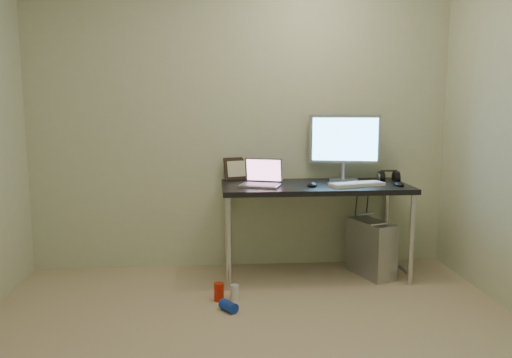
% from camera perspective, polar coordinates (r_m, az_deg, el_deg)
% --- Properties ---
extents(wall_back, '(3.50, 0.02, 2.50)m').
position_cam_1_polar(wall_back, '(4.19, -1.66, 6.76)').
color(wall_back, beige).
rests_on(wall_back, ground).
extents(desk, '(1.47, 0.64, 0.75)m').
position_cam_1_polar(desk, '(4.00, 6.74, -1.81)').
color(desk, black).
rests_on(desk, ground).
extents(tower_computer, '(0.32, 0.47, 0.48)m').
position_cam_1_polar(tower_computer, '(4.18, 13.00, -7.70)').
color(tower_computer, '#A9A9AD').
rests_on(tower_computer, ground).
extents(cable_a, '(0.01, 0.16, 0.69)m').
position_cam_1_polar(cable_a, '(4.41, 11.24, -4.47)').
color(cable_a, black).
rests_on(cable_a, ground).
extents(cable_b, '(0.02, 0.11, 0.71)m').
position_cam_1_polar(cable_b, '(4.42, 12.43, -4.74)').
color(cable_b, black).
rests_on(cable_b, ground).
extents(can_red, '(0.09, 0.09, 0.13)m').
position_cam_1_polar(can_red, '(3.62, -4.26, -12.74)').
color(can_red, red).
rests_on(can_red, ground).
extents(can_white, '(0.07, 0.07, 0.11)m').
position_cam_1_polar(can_white, '(3.64, -2.45, -12.81)').
color(can_white, silver).
rests_on(can_white, ground).
extents(can_blue, '(0.14, 0.15, 0.07)m').
position_cam_1_polar(can_blue, '(3.46, -3.16, -14.31)').
color(can_blue, '#1133AB').
rests_on(can_blue, ground).
extents(laptop, '(0.37, 0.33, 0.21)m').
position_cam_1_polar(laptop, '(3.89, 0.64, -0.04)').
color(laptop, '#AFB0B7').
rests_on(laptop, desk).
extents(monitor, '(0.58, 0.22, 0.55)m').
position_cam_1_polar(monitor, '(4.19, 10.06, 4.16)').
color(monitor, '#AFB0B7').
rests_on(monitor, desk).
extents(keyboard, '(0.45, 0.25, 0.03)m').
position_cam_1_polar(keyboard, '(3.95, 11.44, -0.60)').
color(keyboard, white).
rests_on(keyboard, desk).
extents(mouse_right, '(0.08, 0.12, 0.04)m').
position_cam_1_polar(mouse_right, '(4.03, 16.02, -0.50)').
color(mouse_right, black).
rests_on(mouse_right, desk).
extents(mouse_left, '(0.10, 0.14, 0.04)m').
position_cam_1_polar(mouse_left, '(3.88, 6.42, -0.53)').
color(mouse_left, black).
rests_on(mouse_left, desk).
extents(headphones, '(0.17, 0.11, 0.12)m').
position_cam_1_polar(headphones, '(4.26, 14.92, 0.18)').
color(headphones, black).
rests_on(headphones, desk).
extents(picture_frame, '(0.25, 0.14, 0.19)m').
position_cam_1_polar(picture_frame, '(4.19, -2.11, 1.20)').
color(picture_frame, black).
rests_on(picture_frame, desk).
extents(webcam, '(0.04, 0.04, 0.11)m').
position_cam_1_polar(webcam, '(4.21, 1.39, 1.02)').
color(webcam, silver).
rests_on(webcam, desk).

